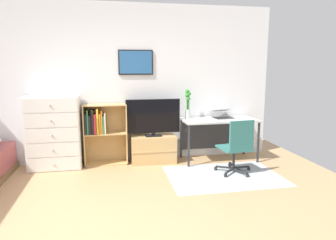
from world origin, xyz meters
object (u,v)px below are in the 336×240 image
at_px(tv_stand, 153,149).
at_px(bamboo_vase, 188,103).
at_px(laptop, 221,114).
at_px(bookshelf, 101,130).
at_px(desk, 217,126).
at_px(office_chair, 237,145).
at_px(dresser, 54,133).
at_px(computer_mouse, 240,118).
at_px(television, 153,118).
at_px(wine_glass, 198,113).

relative_size(tv_stand, bamboo_vase, 1.49).
height_order(laptop, bamboo_vase, bamboo_vase).
bearing_deg(bookshelf, desk, -2.19).
bearing_deg(office_chair, dresser, 155.87).
height_order(desk, office_chair, office_chair).
relative_size(bookshelf, office_chair, 1.19).
distance_m(bookshelf, tv_stand, 0.95).
bearing_deg(bookshelf, bamboo_vase, 0.35).
height_order(bookshelf, computer_mouse, bookshelf).
bearing_deg(bamboo_vase, television, -172.45).
xyz_separation_m(tv_stand, bamboo_vase, (0.63, 0.06, 0.78)).
xyz_separation_m(bookshelf, television, (0.87, -0.07, 0.19)).
relative_size(dresser, desk, 0.92).
distance_m(tv_stand, laptop, 1.36).
xyz_separation_m(bookshelf, office_chair, (2.05, -0.91, -0.14)).
bearing_deg(laptop, bookshelf, 170.69).
relative_size(desk, office_chair, 1.50).
bearing_deg(dresser, bamboo_vase, 1.93).
height_order(bamboo_vase, wine_glass, bamboo_vase).
height_order(desk, wine_glass, wine_glass).
bearing_deg(desk, tv_stand, 178.72).
bearing_deg(dresser, bookshelf, 5.11).
bearing_deg(television, bamboo_vase, 7.55).
distance_m(dresser, laptop, 2.85).
relative_size(dresser, wine_glass, 6.60).
height_order(tv_stand, laptop, laptop).
xyz_separation_m(bookshelf, bamboo_vase, (1.50, 0.01, 0.41)).
height_order(bookshelf, bamboo_vase, bamboo_vase).
bearing_deg(dresser, tv_stand, 0.53).
xyz_separation_m(desk, computer_mouse, (0.37, -0.12, 0.15)).
bearing_deg(bamboo_vase, dresser, -178.07).
distance_m(television, office_chair, 1.48).
distance_m(office_chair, bamboo_vase, 1.21).
relative_size(office_chair, computer_mouse, 8.27).
relative_size(desk, laptop, 2.94).
xyz_separation_m(computer_mouse, wine_glass, (-0.78, -0.03, 0.12)).
relative_size(office_chair, bamboo_vase, 1.67).
xyz_separation_m(desk, bamboo_vase, (-0.53, 0.09, 0.40)).
bearing_deg(desk, television, 179.83).
bearing_deg(laptop, computer_mouse, -34.77).
distance_m(computer_mouse, wine_glass, 0.79).
bearing_deg(bamboo_vase, wine_glass, -64.54).
distance_m(television, wine_glass, 0.76).
bearing_deg(tv_stand, wine_glass, -13.50).
distance_m(desk, wine_glass, 0.51).
bearing_deg(television, office_chair, -35.45).
bearing_deg(television, dresser, 179.74).
bearing_deg(wine_glass, laptop, 19.79).
relative_size(dresser, television, 1.28).
relative_size(dresser, bookshelf, 1.16).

